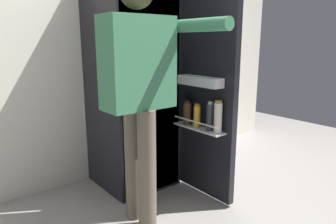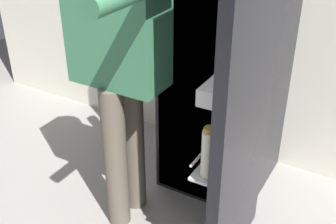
{
  "view_description": "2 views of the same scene",
  "coord_description": "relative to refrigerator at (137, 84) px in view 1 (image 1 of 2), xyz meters",
  "views": [
    {
      "loc": [
        -1.39,
        -1.68,
        1.23
      ],
      "look_at": [
        -0.04,
        0.01,
        0.74
      ],
      "focal_mm": 33.33,
      "sensor_mm": 36.0,
      "label": 1
    },
    {
      "loc": [
        0.8,
        -1.51,
        1.68
      ],
      "look_at": [
        -0.08,
        0.02,
        0.69
      ],
      "focal_mm": 45.26,
      "sensor_mm": 36.0,
      "label": 2
    }
  ],
  "objects": [
    {
      "name": "ground_plane",
      "position": [
        -0.03,
        -0.5,
        -0.88
      ],
      "size": [
        6.46,
        6.46,
        0.0
      ],
      "primitive_type": "plane",
      "color": "gray"
    },
    {
      "name": "refrigerator",
      "position": [
        0.0,
        0.0,
        0.0
      ],
      "size": [
        0.64,
        1.16,
        1.77
      ],
      "color": "black",
      "rests_on": "ground_plane"
    },
    {
      "name": "kitchen_wall",
      "position": [
        -0.03,
        0.41,
        0.44
      ],
      "size": [
        4.4,
        0.1,
        2.65
      ],
      "primitive_type": "cube",
      "color": "silver",
      "rests_on": "ground_plane"
    },
    {
      "name": "person",
      "position": [
        -0.33,
        -0.53,
        0.09
      ],
      "size": [
        0.54,
        0.76,
        1.62
      ],
      "color": "#665B4C",
      "rests_on": "ground_plane"
    }
  ]
}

